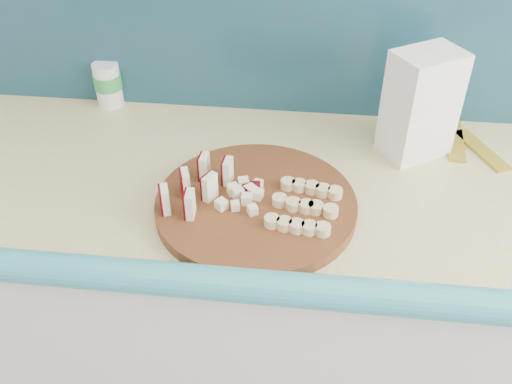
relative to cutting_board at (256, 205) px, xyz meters
The scene contains 9 objects.
kitchen_counter 0.57m from the cutting_board, 18.24° to the left, with size 2.20×0.63×0.91m.
backsplash 0.56m from the cutting_board, 51.34° to the left, with size 2.20×0.02×0.50m, color teal.
cutting_board is the anchor object (origin of this frame).
apple_wedges 0.12m from the cutting_board, behind, with size 0.12×0.15×0.05m.
apple_chunks 0.03m from the cutting_board, 169.29° to the left, with size 0.06×0.06×0.02m.
banana_slices 0.10m from the cutting_board, 10.42° to the right, with size 0.14×0.16×0.02m.
flour_bag 0.41m from the cutting_board, 36.91° to the left, with size 0.14×0.10×0.23m, color white.
canister 0.55m from the cutting_board, 137.92° to the left, with size 0.07×0.07×0.11m.
banana_peel 0.50m from the cutting_board, 32.98° to the left, with size 0.23×0.20×0.01m.
Camera 1 is at (-0.12, 0.56, 1.62)m, focal length 40.00 mm.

